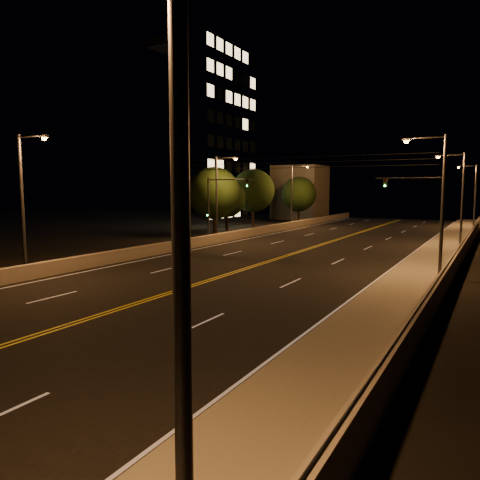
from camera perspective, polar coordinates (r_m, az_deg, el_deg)
The scene contains 23 objects.
road at distance 29.43m, azimuth -1.53°, elevation -4.24°, with size 18.00×120.00×0.02m, color black.
sidewalk at distance 25.77m, azimuth 19.76°, elevation -5.82°, with size 3.60×120.00×0.30m, color gray.
curb at distance 26.13m, azimuth 15.69°, elevation -5.68°, with size 0.14×120.00×0.15m, color gray.
parapet_wall at distance 25.44m, azimuth 23.50°, elevation -4.64°, with size 0.30×120.00×1.00m, color #A19686.
jersey_barrier at distance 35.13m, azimuth -15.13°, elevation -1.98°, with size 0.45×120.00×0.91m, color #A19686.
distant_building_left at distance 83.14m, azimuth 7.34°, elevation 5.77°, with size 8.00×8.00×9.27m, color slate.
parapet_rail at distance 25.35m, azimuth 23.55°, elevation -3.46°, with size 0.06×0.06×120.00m, color black.
lane_markings at distance 29.36m, azimuth -1.60°, elevation -4.23°, with size 17.32×116.00×0.00m.
streetlight_0 at distance 5.08m, azimuth -9.89°, elevation 1.15°, with size 2.55×0.28×8.54m.
streetlight_1 at distance 30.05m, azimuth 22.98°, elevation 5.00°, with size 2.55×0.28×8.54m.
streetlight_2 at distance 46.59m, azimuth 25.16°, elevation 5.21°, with size 2.55×0.28×8.54m.
streetlight_3 at distance 70.89m, azimuth 26.52°, elevation 5.33°, with size 2.55×0.28×8.54m.
streetlight_4 at distance 30.56m, azimuth -24.73°, elevation 4.94°, with size 2.55×0.28×8.54m.
streetlight_5 at distance 47.05m, azimuth -2.56°, elevation 5.81°, with size 2.55×0.28×8.54m.
streetlight_6 at distance 64.45m, azimuth 6.57°, elevation 5.92°, with size 2.55×0.28×8.54m.
traffic_signal_right at distance 38.28m, azimuth 22.01°, elevation 3.80°, with size 5.11×0.31×6.40m.
traffic_signal_left at distance 44.69m, azimuth -2.81°, elevation 4.56°, with size 5.11×0.31×6.40m.
overhead_wires at distance 37.47m, azimuth 5.93°, elevation 9.36°, with size 22.00×0.03×0.83m.
building_tower at distance 75.23m, azimuth -8.97°, elevation 12.29°, with size 24.00×15.00×27.71m.
tree_0 at distance 50.92m, azimuth -3.18°, elevation 5.71°, with size 5.68×5.68×7.69m.
tree_1 at distance 59.37m, azimuth -1.64°, elevation 5.11°, with size 4.83×4.83×6.54m.
tree_2 at distance 64.83m, azimuth 1.62°, elevation 6.04°, with size 5.92×5.92×8.03m.
tree_3 at distance 71.69m, azimuth 7.18°, elevation 5.57°, with size 5.25×5.25×7.12m.
Camera 1 is at (14.68, -4.92, 5.42)m, focal length 35.00 mm.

